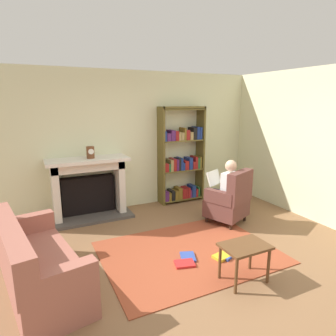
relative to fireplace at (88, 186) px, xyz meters
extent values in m
plane|color=brown|center=(1.00, -2.30, -0.59)|extent=(14.00, 14.00, 0.00)
cube|color=beige|center=(1.00, 0.25, 0.76)|extent=(5.60, 0.10, 2.70)
cube|color=beige|center=(3.65, -1.05, 0.76)|extent=(0.10, 5.20, 2.70)
cube|color=#994328|center=(1.00, -2.00, -0.59)|extent=(2.40, 1.80, 0.01)
cube|color=#4C4742|center=(0.00, -0.12, -0.57)|extent=(1.47, 0.64, 0.05)
cube|color=black|center=(0.00, 0.10, -0.19)|extent=(0.95, 0.20, 0.70)
cube|color=silver|center=(-0.58, -0.02, -0.06)|extent=(0.12, 0.44, 1.07)
cube|color=silver|center=(0.58, -0.02, -0.06)|extent=(0.12, 0.44, 1.07)
cube|color=silver|center=(0.00, -0.02, 0.39)|extent=(1.27, 0.44, 0.16)
cube|color=silver|center=(0.00, -0.08, 0.50)|extent=(1.43, 0.56, 0.06)
cylinder|color=brown|center=(0.05, -0.10, 0.64)|extent=(0.14, 0.14, 0.21)
cylinder|color=white|center=(0.05, -0.16, 0.66)|extent=(0.10, 0.01, 0.10)
cube|color=brown|center=(1.50, 0.04, 0.41)|extent=(0.04, 0.32, 2.02)
cube|color=brown|center=(2.43, 0.04, 0.41)|extent=(0.04, 0.32, 2.02)
cube|color=brown|center=(1.96, 0.04, 1.40)|extent=(0.98, 0.32, 0.04)
cube|color=brown|center=(1.96, 0.04, -0.53)|extent=(0.94, 0.32, 0.02)
cube|color=#4C1E59|center=(1.57, 0.03, -0.42)|extent=(0.09, 0.26, 0.21)
cube|color=brown|center=(1.65, 0.03, -0.43)|extent=(0.05, 0.26, 0.18)
cube|color=black|center=(1.72, 0.03, -0.42)|extent=(0.08, 0.26, 0.20)
cube|color=brown|center=(1.80, 0.03, -0.43)|extent=(0.07, 0.26, 0.19)
cube|color=brown|center=(1.89, 0.03, -0.40)|extent=(0.09, 0.26, 0.24)
cube|color=maroon|center=(1.98, 0.03, -0.42)|extent=(0.08, 0.26, 0.21)
cube|color=maroon|center=(2.05, 0.03, -0.41)|extent=(0.05, 0.26, 0.22)
cube|color=maroon|center=(2.10, 0.03, -0.41)|extent=(0.05, 0.26, 0.22)
cube|color=#4C1E59|center=(2.15, 0.03, -0.44)|extent=(0.04, 0.26, 0.17)
cube|color=navy|center=(2.22, 0.03, -0.39)|extent=(0.09, 0.26, 0.25)
cube|color=maroon|center=(2.30, 0.03, -0.43)|extent=(0.05, 0.26, 0.17)
cube|color=#1E592D|center=(2.35, 0.03, -0.42)|extent=(0.04, 0.26, 0.21)
cube|color=brown|center=(1.96, 0.04, 0.10)|extent=(0.94, 0.32, 0.02)
cube|color=maroon|center=(1.57, 0.03, 0.20)|extent=(0.09, 0.26, 0.17)
cube|color=#1E592D|center=(1.64, 0.03, 0.19)|extent=(0.04, 0.26, 0.16)
cube|color=#997F4C|center=(1.69, 0.03, 0.23)|extent=(0.06, 0.26, 0.24)
cube|color=maroon|center=(1.76, 0.03, 0.24)|extent=(0.06, 0.26, 0.25)
cube|color=#4C1E59|center=(1.82, 0.03, 0.23)|extent=(0.05, 0.26, 0.24)
cube|color=black|center=(1.87, 0.03, 0.24)|extent=(0.04, 0.26, 0.25)
cube|color=navy|center=(1.92, 0.03, 0.24)|extent=(0.05, 0.26, 0.26)
cube|color=navy|center=(1.97, 0.03, 0.19)|extent=(0.04, 0.26, 0.16)
cube|color=maroon|center=(2.04, 0.03, 0.20)|extent=(0.09, 0.26, 0.19)
cube|color=navy|center=(2.13, 0.03, 0.23)|extent=(0.08, 0.26, 0.25)
cube|color=maroon|center=(2.21, 0.03, 0.19)|extent=(0.05, 0.26, 0.16)
cube|color=maroon|center=(2.27, 0.03, 0.24)|extent=(0.06, 0.26, 0.26)
cube|color=#1E592D|center=(2.33, 0.03, 0.23)|extent=(0.05, 0.26, 0.24)
cube|color=brown|center=(2.38, 0.03, 0.24)|extent=(0.04, 0.26, 0.25)
cube|color=brown|center=(1.96, 0.04, 0.73)|extent=(0.94, 0.32, 0.02)
cube|color=navy|center=(1.55, 0.03, 0.84)|extent=(0.04, 0.26, 0.20)
cube|color=#4C1E59|center=(1.62, 0.03, 0.82)|extent=(0.09, 0.26, 0.16)
cube|color=#4C1E59|center=(1.71, 0.03, 0.85)|extent=(0.09, 0.26, 0.21)
cube|color=maroon|center=(1.80, 0.03, 0.84)|extent=(0.07, 0.26, 0.19)
cube|color=#997F4C|center=(1.87, 0.03, 0.83)|extent=(0.05, 0.26, 0.17)
cube|color=#997F4C|center=(1.93, 0.03, 0.82)|extent=(0.06, 0.26, 0.16)
cube|color=brown|center=(1.99, 0.03, 0.87)|extent=(0.04, 0.26, 0.25)
cube|color=maroon|center=(2.05, 0.03, 0.85)|extent=(0.08, 0.26, 0.21)
cube|color=#997F4C|center=(2.14, 0.03, 0.82)|extent=(0.07, 0.26, 0.16)
cube|color=black|center=(2.22, 0.03, 0.87)|extent=(0.08, 0.26, 0.25)
cube|color=navy|center=(2.30, 0.03, 0.87)|extent=(0.06, 0.26, 0.26)
cube|color=navy|center=(2.36, 0.03, 0.87)|extent=(0.05, 0.26, 0.25)
cube|color=brown|center=(1.96, 0.04, 1.36)|extent=(0.94, 0.32, 0.02)
cylinder|color=#331E14|center=(2.28, -1.01, -0.53)|extent=(0.05, 0.05, 0.12)
cylinder|color=#331E14|center=(1.81, -1.21, -0.53)|extent=(0.05, 0.05, 0.12)
cylinder|color=#331E14|center=(2.47, -1.45, -0.53)|extent=(0.05, 0.05, 0.12)
cylinder|color=#331E14|center=(2.00, -1.65, -0.53)|extent=(0.05, 0.05, 0.12)
cube|color=brown|center=(2.14, -1.33, -0.32)|extent=(0.83, 0.80, 0.30)
cube|color=brown|center=(2.24, -1.55, 0.10)|extent=(0.65, 0.40, 0.55)
cube|color=brown|center=(2.39, -1.22, -0.06)|extent=(0.32, 0.54, 0.22)
cube|color=brown|center=(1.90, -1.44, -0.06)|extent=(0.32, 0.54, 0.22)
cube|color=white|center=(2.16, -1.38, 0.08)|extent=(0.37, 0.31, 0.50)
sphere|color=#D8AD8C|center=(2.16, -1.38, 0.45)|extent=(0.20, 0.20, 0.20)
cube|color=#191E3F|center=(2.16, -1.16, -0.12)|extent=(0.27, 0.41, 0.12)
cube|color=#191E3F|center=(2.01, -1.22, -0.12)|extent=(0.27, 0.41, 0.12)
cylinder|color=#191E3F|center=(2.08, -0.99, -0.38)|extent=(0.10, 0.10, 0.42)
cylinder|color=#191E3F|center=(1.94, -1.05, -0.38)|extent=(0.10, 0.10, 0.42)
cube|color=white|center=(2.03, -1.07, 0.18)|extent=(0.37, 0.24, 0.25)
cube|color=#A15E4F|center=(-0.92, -1.97, -0.39)|extent=(0.99, 1.80, 0.40)
cube|color=#A15E4F|center=(-1.19, -2.02, 0.03)|extent=(0.50, 1.71, 0.45)
cube|color=#A15E4F|center=(-0.79, -2.73, -0.07)|extent=(0.72, 0.28, 0.24)
cube|color=#A15E4F|center=(-1.06, -1.22, -0.07)|extent=(0.72, 0.28, 0.24)
cube|color=brown|center=(1.26, -2.86, -0.14)|extent=(0.56, 0.39, 0.03)
cylinder|color=brown|center=(1.02, -3.01, -0.37)|extent=(0.04, 0.04, 0.44)
cylinder|color=brown|center=(1.49, -3.01, -0.37)|extent=(0.04, 0.04, 0.44)
cylinder|color=brown|center=(1.02, -2.70, -0.37)|extent=(0.04, 0.04, 0.44)
cylinder|color=brown|center=(1.49, -2.70, -0.37)|extent=(0.04, 0.04, 0.44)
cube|color=red|center=(0.78, -2.26, -0.57)|extent=(0.30, 0.25, 0.03)
cube|color=#334CA5|center=(0.90, -2.13, -0.57)|extent=(0.27, 0.31, 0.03)
cube|color=#334CA5|center=(1.40, -2.34, -0.56)|extent=(0.27, 0.25, 0.04)
cube|color=gold|center=(1.33, -2.34, -0.56)|extent=(0.26, 0.22, 0.04)
camera|label=1|loc=(-0.92, -5.28, 1.52)|focal=31.09mm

